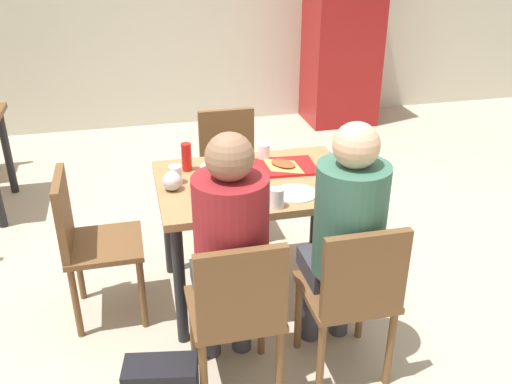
{
  "coord_description": "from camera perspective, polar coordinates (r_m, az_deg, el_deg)",
  "views": [
    {
      "loc": [
        -0.63,
        -2.66,
        2.01
      ],
      "look_at": [
        0.0,
        0.0,
        0.66
      ],
      "focal_mm": 39.12,
      "sensor_mm": 36.0,
      "label": 1
    }
  ],
  "objects": [
    {
      "name": "chair_near_left",
      "position": [
        2.44,
        -1.91,
        -11.85
      ],
      "size": [
        0.4,
        0.4,
        0.86
      ],
      "color": "brown",
      "rests_on": "ground_plane"
    },
    {
      "name": "person_in_red",
      "position": [
        2.42,
        -2.68,
        -5.24
      ],
      "size": [
        0.32,
        0.42,
        1.27
      ],
      "color": "#383842",
      "rests_on": "ground_plane"
    },
    {
      "name": "paper_plate_center",
      "position": [
        3.18,
        -3.7,
        2.62
      ],
      "size": [
        0.22,
        0.22,
        0.01
      ],
      "primitive_type": "cylinder",
      "color": "white",
      "rests_on": "main_table"
    },
    {
      "name": "paper_plate_near_edge",
      "position": [
        2.87,
        4.1,
        -0.13
      ],
      "size": [
        0.22,
        0.22,
        0.01
      ],
      "primitive_type": "cylinder",
      "color": "white",
      "rests_on": "main_table"
    },
    {
      "name": "plastic_cup_d",
      "position": [
        3.25,
        0.8,
        4.07
      ],
      "size": [
        0.07,
        0.07,
        0.1
      ],
      "primitive_type": "cylinder",
      "color": "white",
      "rests_on": "main_table"
    },
    {
      "name": "condiment_bottle",
      "position": [
        3.13,
        -7.11,
        3.56
      ],
      "size": [
        0.06,
        0.06,
        0.16
      ],
      "primitive_type": "cylinder",
      "color": "red",
      "rests_on": "main_table"
    },
    {
      "name": "pizza_slice_b",
      "position": [
        3.15,
        2.79,
        2.84
      ],
      "size": [
        0.24,
        0.27,
        0.02
      ],
      "color": "tan",
      "rests_on": "tray_red_far"
    },
    {
      "name": "person_in_brown_jacket",
      "position": [
        2.55,
        9.16,
        -3.73
      ],
      "size": [
        0.32,
        0.42,
        1.27
      ],
      "color": "#383842",
      "rests_on": "ground_plane"
    },
    {
      "name": "plastic_cup_b",
      "position": [
        2.71,
        2.17,
        -0.62
      ],
      "size": [
        0.07,
        0.07,
        0.1
      ],
      "primitive_type": "cylinder",
      "color": "white",
      "rests_on": "main_table"
    },
    {
      "name": "ground_plane",
      "position": [
        3.4,
        0.0,
        -10.18
      ],
      "size": [
        10.0,
        10.0,
        0.02
      ],
      "primitive_type": "cube",
      "color": "#B7A893"
    },
    {
      "name": "plastic_cup_c",
      "position": [
        2.99,
        -8.23,
        1.76
      ],
      "size": [
        0.07,
        0.07,
        0.1
      ],
      "primitive_type": "cylinder",
      "color": "white",
      "rests_on": "main_table"
    },
    {
      "name": "drink_fridge",
      "position": [
        6.04,
        8.84,
        15.87
      ],
      "size": [
        0.7,
        0.6,
        1.9
      ],
      "primitive_type": "cube",
      "color": "maroon",
      "rests_on": "ground_plane"
    },
    {
      "name": "soda_can",
      "position": [
        3.14,
        8.0,
        3.2
      ],
      "size": [
        0.07,
        0.07,
        0.12
      ],
      "primitive_type": "cylinder",
      "color": "#B7BCC6",
      "rests_on": "main_table"
    },
    {
      "name": "foil_bundle",
      "position": [
        2.92,
        -8.59,
        1.09
      ],
      "size": [
        0.1,
        0.1,
        0.1
      ],
      "primitive_type": "sphere",
      "color": "silver",
      "rests_on": "main_table"
    },
    {
      "name": "tray_red_far",
      "position": [
        3.16,
        2.8,
        2.58
      ],
      "size": [
        0.38,
        0.28,
        0.02
      ],
      "primitive_type": "cube",
      "rotation": [
        0.0,
        0.0,
        -0.07
      ],
      "color": "red",
      "rests_on": "main_table"
    },
    {
      "name": "main_table",
      "position": [
        3.06,
        0.0,
        -0.53
      ],
      "size": [
        1.07,
        0.78,
        0.73
      ],
      "color": "#9E7247",
      "rests_on": "ground_plane"
    },
    {
      "name": "chair_far_side",
      "position": [
        3.8,
        -2.7,
        2.89
      ],
      "size": [
        0.4,
        0.4,
        0.86
      ],
      "color": "brown",
      "rests_on": "ground_plane"
    },
    {
      "name": "pizza_slice_a",
      "position": [
        2.85,
        -3.17,
        0.17
      ],
      "size": [
        0.18,
        0.21,
        0.02
      ],
      "color": "tan",
      "rests_on": "tray_red_near"
    },
    {
      "name": "chair_near_right",
      "position": [
        2.58,
        9.94,
        -9.99
      ],
      "size": [
        0.4,
        0.4,
        0.86
      ],
      "color": "brown",
      "rests_on": "ground_plane"
    },
    {
      "name": "plastic_cup_a",
      "position": [
        3.29,
        -1.79,
        4.37
      ],
      "size": [
        0.07,
        0.07,
        0.1
      ],
      "primitive_type": "cylinder",
      "color": "white",
      "rests_on": "main_table"
    },
    {
      "name": "chair_left_end",
      "position": [
        3.07,
        -16.92,
        -4.4
      ],
      "size": [
        0.4,
        0.4,
        0.86
      ],
      "color": "brown",
      "rests_on": "ground_plane"
    },
    {
      "name": "tray_red_near",
      "position": [
        2.86,
        -3.0,
        -0.1
      ],
      "size": [
        0.38,
        0.28,
        0.02
      ],
      "primitive_type": "cube",
      "rotation": [
        0.0,
        0.0,
        -0.07
      ],
      "color": "red",
      "rests_on": "main_table"
    }
  ]
}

